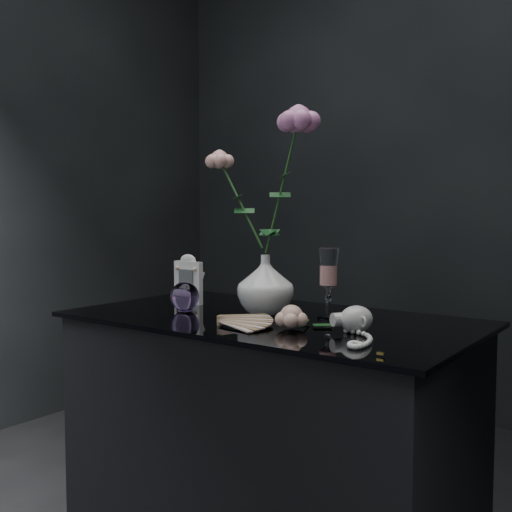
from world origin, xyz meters
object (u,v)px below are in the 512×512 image
Objects in this scene: loose_rose at (292,317)px; picture_frame at (188,279)px; vase at (265,284)px; pearl_jar at (356,318)px; paperweight at (185,296)px; wine_glass at (328,283)px.

picture_frame is at bearing 151.30° from loose_rose.
vase is 0.70× the size of pearl_jar.
vase is 0.23m from loose_rose.
loose_rose is 0.74× the size of pearl_jar.
paperweight is 0.48× the size of loose_rose.
picture_frame is at bearing -155.32° from pearl_jar.
loose_rose is (0.38, -0.05, -0.01)m from paperweight.
pearl_jar is at bearing -41.38° from wine_glass.
wine_glass is 1.08× the size of loose_rose.
wine_glass is 2.24× the size of paperweight.
wine_glass reaches higher than loose_rose.
paperweight reaches higher than loose_rose.
paperweight is at bearing 162.57° from loose_rose.
vase is 0.23m from paperweight.
loose_rose is at bearing -38.82° from vase.
picture_frame is 0.49m from loose_rose.
wine_glass reaches higher than picture_frame.
picture_frame reaches higher than paperweight.
pearl_jar is at bearing 0.75° from paperweight.
vase reaches higher than loose_rose.
vase is 1.07× the size of picture_frame.
pearl_jar is at bearing 10.52° from loose_rose.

